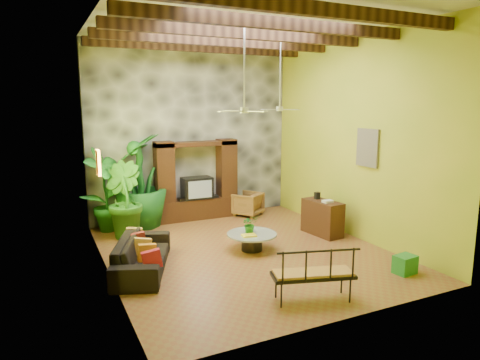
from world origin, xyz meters
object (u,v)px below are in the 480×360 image
ceiling_fan_front (244,100)px  tall_plant_a (105,190)px  entertainment_center (197,186)px  coffee_table (252,239)px  wicker_armchair (248,204)px  tall_plant_b (123,200)px  sofa (142,254)px  tall_plant_c (140,181)px  green_bin (405,264)px  side_console (322,218)px  iron_bench (316,272)px  ceiling_fan_back (280,101)px

ceiling_fan_front → tall_plant_a: bearing=125.5°
entertainment_center → coffee_table: bearing=-86.5°
wicker_armchair → tall_plant_b: 3.85m
entertainment_center → sofa: 4.07m
tall_plant_c → green_bin: size_ratio=6.05×
sofa → side_console: 4.75m
ceiling_fan_front → tall_plant_c: ceiling_fan_front is taller
entertainment_center → iron_bench: (-0.02, -5.94, -0.42)m
tall_plant_c → coffee_table: (1.86, -3.04, -1.02)m
wicker_armchair → iron_bench: 5.82m
sofa → wicker_armchair: bearing=-31.3°
wicker_armchair → entertainment_center: bearing=-46.6°
side_console → tall_plant_a: bearing=145.3°
side_console → coffee_table: bearing=-178.7°
ceiling_fan_front → ceiling_fan_back: same height
tall_plant_a → green_bin: (4.91, -5.50, -0.93)m
iron_bench → ceiling_fan_back: bearing=84.5°
tall_plant_a → tall_plant_c: bearing=4.6°
sofa → tall_plant_c: (0.68, 3.15, 0.94)m
entertainment_center → wicker_armchair: 1.65m
green_bin → side_console: bearing=88.9°
wicker_armchair → side_console: side_console is taller
wicker_armchair → coffee_table: 3.11m
tall_plant_b → green_bin: size_ratio=4.56×
side_console → green_bin: side_console is taller
ceiling_fan_back → tall_plant_a: size_ratio=0.84×
tall_plant_a → coffee_table: bearing=-46.9°
coffee_table → green_bin: size_ratio=2.72×
tall_plant_c → side_console: bearing=-34.2°
tall_plant_c → side_console: size_ratio=2.30×
tall_plant_c → coffee_table: tall_plant_c is taller
ceiling_fan_front → tall_plant_c: (-1.47, 3.43, -2.13)m
ceiling_fan_front → ceiling_fan_back: 2.41m
green_bin → ceiling_fan_back: bearing=100.9°
coffee_table → green_bin: (2.13, -2.53, -0.07)m
entertainment_center → sofa: bearing=-125.8°
wicker_armchair → tall_plant_c: 3.31m
tall_plant_c → coffee_table: 3.71m
tall_plant_c → wicker_armchair: bearing=-3.9°
tall_plant_b → side_console: (4.64, -1.99, -0.52)m
ceiling_fan_front → wicker_armchair: size_ratio=2.40×
wicker_armchair → side_console: size_ratio=0.70×
entertainment_center → tall_plant_b: size_ratio=1.25×
sofa → wicker_armchair: wicker_armchair is taller
iron_bench → side_console: (2.40, 3.08, -0.10)m
coffee_table → tall_plant_a: bearing=133.1°
entertainment_center → ceiling_fan_back: 3.50m
tall_plant_a → iron_bench: 6.33m
ceiling_fan_front → tall_plant_b: (-2.06, 2.67, -2.44)m
wicker_armchair → tall_plant_a: size_ratio=0.35×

